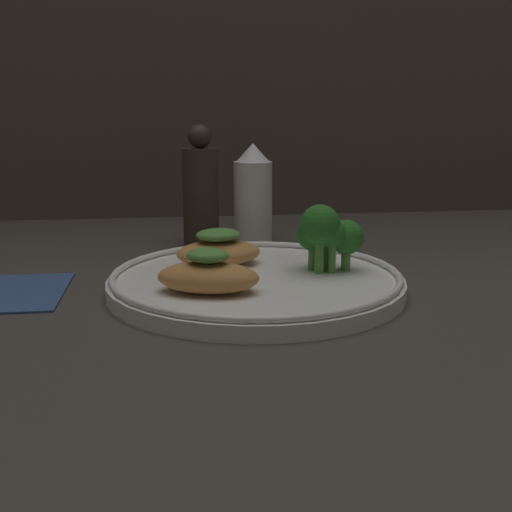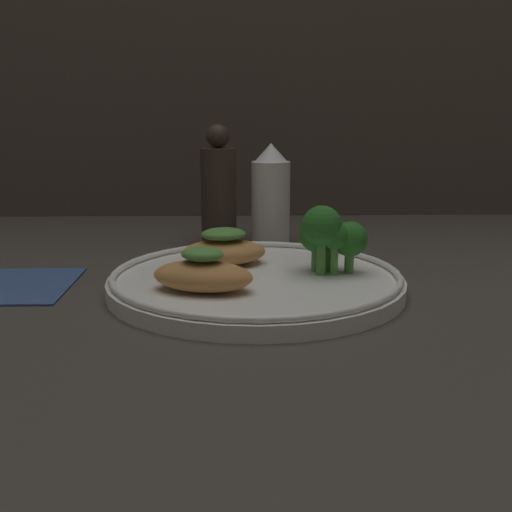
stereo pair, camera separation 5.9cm
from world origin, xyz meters
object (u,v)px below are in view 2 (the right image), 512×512
at_px(pepper_grinder, 218,191).
at_px(broccoli_bunch, 329,234).
at_px(sauce_bottle, 271,196).
at_px(plate, 256,281).

bearing_deg(pepper_grinder, broccoli_bunch, -61.51).
xyz_separation_m(broccoli_bunch, sauce_bottle, (-0.05, 0.20, 0.01)).
distance_m(plate, sauce_bottle, 0.22).
height_order(sauce_bottle, pepper_grinder, pepper_grinder).
height_order(plate, sauce_bottle, sauce_bottle).
distance_m(broccoli_bunch, pepper_grinder, 0.23).
bearing_deg(plate, sauce_bottle, 83.66).
height_order(plate, pepper_grinder, pepper_grinder).
distance_m(plate, broccoli_bunch, 0.08).
relative_size(plate, sauce_bottle, 2.21).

